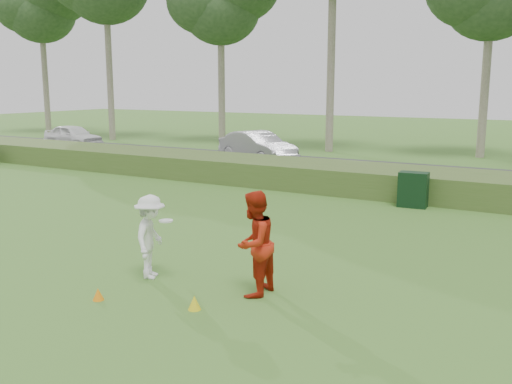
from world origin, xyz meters
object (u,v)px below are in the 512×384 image
Objects in this scene: player_white at (151,237)px; car_mid at (257,147)px; car_left at (73,136)px; player_red at (254,244)px; cone_orange at (98,294)px; utility_cabinet at (413,190)px; cone_yellow at (194,303)px.

player_white reaches higher than car_mid.
player_red is at bearing -120.51° from car_left.
cone_orange is (-2.29, -1.63, -0.86)m from player_red.
player_red is at bearing -97.50° from utility_cabinet.
cone_yellow reaches higher than cone_orange.
car_mid reaches higher than car_left.
cone_orange is 1.83m from cone_yellow.
car_left is at bearing 27.69° from player_white.
cone_orange is 0.05× the size of car_left.
utility_cabinet is at bearing -101.09° from car_left.
player_red reaches higher than player_white.
cone_yellow is at bearing 15.74° from cone_orange.
utility_cabinet is (2.83, 10.74, 0.44)m from cone_orange.
utility_cabinet is 23.13m from car_left.
car_left is (-19.38, 15.89, -0.09)m from player_white.
player_red is at bearing -127.45° from car_mid.
cone_yellow is at bearing -130.61° from car_mid.
car_left is (-22.17, 6.59, 0.20)m from utility_cabinet.
cone_orange is 0.89× the size of cone_yellow.
utility_cabinet reaches higher than cone_yellow.
cone_orange is at bearing -136.26° from car_mid.
utility_cabinet is (2.80, 9.31, -0.29)m from player_white.
player_white is 2.27m from player_red.
cone_orange is 18.26m from car_mid.
player_red reaches higher than cone_orange.
utility_cabinet reaches higher than cone_orange.
utility_cabinet is at bearing 84.05° from cone_yellow.
player_white is at bearing -110.85° from utility_cabinet.
player_white is at bearing 88.73° from cone_orange.
player_red reaches higher than car_left.
player_red reaches higher than car_mid.
cone_orange is at bearing 155.79° from player_white.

